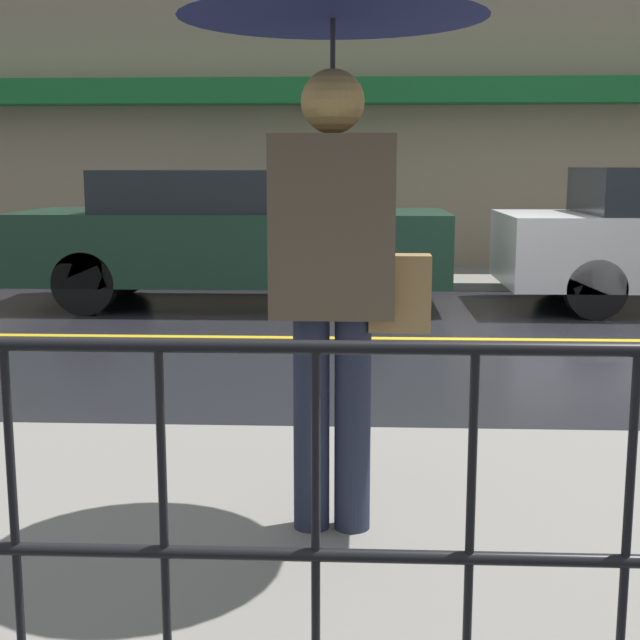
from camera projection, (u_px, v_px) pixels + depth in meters
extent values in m
plane|color=black|center=(502.00, 340.00, 8.12)|extent=(80.00, 80.00, 0.00)
cube|color=gray|center=(455.00, 278.00, 12.20)|extent=(28.00, 1.96, 0.11)
cube|color=gold|center=(502.00, 339.00, 8.12)|extent=(25.20, 0.12, 0.01)
cube|color=gray|center=(451.00, 108.00, 12.91)|extent=(28.00, 0.30, 4.77)
cube|color=#196B2D|center=(455.00, 91.00, 12.45)|extent=(16.80, 0.55, 0.35)
cylinder|color=black|center=(15.00, 531.00, 2.36)|extent=(0.02, 0.02, 1.01)
cylinder|color=black|center=(164.00, 534.00, 2.34)|extent=(0.02, 0.02, 1.01)
cylinder|color=black|center=(316.00, 537.00, 2.32)|extent=(0.02, 0.02, 1.01)
cylinder|color=black|center=(470.00, 540.00, 2.30)|extent=(0.02, 0.02, 1.01)
cylinder|color=black|center=(626.00, 543.00, 2.29)|extent=(0.02, 0.02, 1.01)
cylinder|color=#23283D|center=(311.00, 423.00, 3.58)|extent=(0.15, 0.15, 0.88)
cylinder|color=#23283D|center=(353.00, 424.00, 3.57)|extent=(0.15, 0.15, 0.88)
cube|color=brown|center=(332.00, 226.00, 3.44)|extent=(0.48, 0.29, 0.70)
sphere|color=tan|center=(333.00, 101.00, 3.36)|extent=(0.24, 0.24, 0.24)
cylinder|color=#262628|center=(333.00, 124.00, 3.37)|extent=(0.02, 0.02, 0.77)
cube|color=#9E7A47|center=(399.00, 293.00, 3.47)|extent=(0.24, 0.12, 0.30)
cube|color=#193828|center=(234.00, 245.00, 10.10)|extent=(4.79, 1.80, 0.78)
cube|color=#1E2328|center=(216.00, 190.00, 10.00)|extent=(2.49, 1.65, 0.46)
cylinder|color=black|center=(364.00, 268.00, 10.86)|extent=(0.67, 0.22, 0.67)
cylinder|color=black|center=(365.00, 285.00, 9.31)|extent=(0.67, 0.22, 0.67)
cylinder|color=black|center=(124.00, 267.00, 11.00)|extent=(0.67, 0.22, 0.67)
cylinder|color=black|center=(85.00, 283.00, 9.44)|extent=(0.67, 0.22, 0.67)
cylinder|color=black|center=(560.00, 270.00, 10.78)|extent=(0.63, 0.22, 0.63)
cylinder|color=black|center=(595.00, 289.00, 9.17)|extent=(0.63, 0.22, 0.63)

